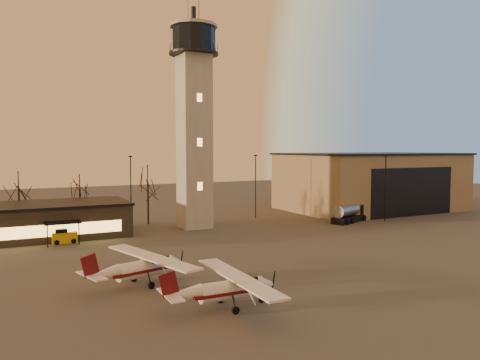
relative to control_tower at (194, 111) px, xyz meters
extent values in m
plane|color=#403E3B|center=(0.00, -30.00, -16.33)|extent=(220.00, 220.00, 0.00)
cube|color=gray|center=(0.00, 0.00, -4.33)|extent=(4.00, 4.00, 24.00)
cylinder|color=black|center=(0.00, 0.00, 7.82)|extent=(6.80, 6.80, 0.30)
cylinder|color=black|center=(0.00, 0.00, 9.67)|extent=(6.00, 6.00, 3.40)
cylinder|color=gray|center=(0.00, 0.00, 11.57)|extent=(6.60, 6.60, 0.40)
cylinder|color=black|center=(0.00, 0.00, 12.97)|extent=(0.70, 0.70, 2.40)
cube|color=#867957|center=(36.00, 4.00, -11.33)|extent=(30.00, 20.00, 10.00)
cube|color=black|center=(36.00, 4.00, -6.18)|extent=(30.60, 20.60, 0.30)
cube|color=black|center=(36.00, -6.02, -12.33)|extent=(18.00, 0.10, 8.00)
cube|color=black|center=(-22.00, 2.00, -14.33)|extent=(25.00, 10.00, 4.00)
cube|color=black|center=(-22.00, 2.00, -12.18)|extent=(25.40, 10.40, 0.30)
cube|color=#F5BA55|center=(-22.00, -3.02, -14.73)|extent=(22.00, 0.08, 1.40)
cube|color=black|center=(-18.00, -4.00, -13.73)|extent=(4.00, 2.00, 0.20)
cylinder|color=black|center=(-8.00, 4.00, -11.33)|extent=(0.16, 0.16, 10.00)
cube|color=black|center=(-8.00, 4.00, -6.28)|extent=(0.50, 0.25, 0.18)
cylinder|color=black|center=(12.00, 4.00, -11.33)|extent=(0.16, 0.16, 10.00)
cube|color=black|center=(12.00, 4.00, -6.28)|extent=(0.50, 0.25, 0.18)
cylinder|color=black|center=(28.00, -8.00, -11.33)|extent=(0.16, 0.16, 10.00)
cube|color=black|center=(28.00, -8.00, -6.28)|extent=(0.50, 0.25, 0.18)
cylinder|color=black|center=(-14.00, 10.00, -13.70)|extent=(0.28, 0.28, 5.25)
cylinder|color=black|center=(-5.00, 6.00, -13.25)|extent=(0.28, 0.28, 6.16)
cylinder|color=black|center=(4.00, 8.00, -13.84)|extent=(0.28, 0.28, 4.97)
cylinder|color=black|center=(-22.00, 12.00, -13.53)|extent=(0.28, 0.28, 5.60)
cylinder|color=silver|center=(-10.00, -32.20, -15.03)|extent=(4.78, 1.41, 1.35)
cone|color=silver|center=(-7.21, -32.24, -15.03)|extent=(0.95, 1.30, 1.28)
cone|color=silver|center=(-13.52, -32.16, -14.88)|extent=(2.50, 1.17, 1.14)
cube|color=black|center=(-8.97, -32.22, -14.57)|extent=(1.57, 1.11, 0.72)
cube|color=#4F0B11|center=(-10.21, -32.20, -15.08)|extent=(5.61, 1.46, 0.23)
cube|color=silver|center=(-9.48, -32.21, -14.22)|extent=(1.71, 11.40, 0.14)
cube|color=silver|center=(-14.45, -32.14, -14.77)|extent=(0.98, 3.43, 0.08)
cube|color=#4F0B11|center=(-14.55, -32.14, -14.05)|extent=(1.44, 0.10, 1.75)
cylinder|color=silver|center=(-13.80, -23.95, -14.97)|extent=(5.19, 2.68, 1.41)
cone|color=silver|center=(-10.98, -23.17, -14.97)|extent=(1.30, 1.56, 1.35)
cone|color=silver|center=(-17.36, -24.93, -14.81)|extent=(2.83, 1.84, 1.19)
cube|color=black|center=(-12.76, -23.66, -14.48)|extent=(1.87, 1.53, 0.76)
cube|color=#540C0E|center=(-14.01, -24.01, -15.02)|extent=(6.04, 2.96, 0.24)
cube|color=silver|center=(-13.28, -23.80, -14.12)|extent=(4.74, 11.95, 0.15)
cube|color=silver|center=(-18.30, -25.19, -14.70)|extent=(1.89, 3.71, 0.09)
cube|color=#540C0E|center=(-18.41, -25.21, -13.94)|extent=(1.48, 0.48, 1.84)
cube|color=black|center=(22.82, -6.00, -15.84)|extent=(7.82, 4.78, 0.98)
cube|color=black|center=(25.46, -4.95, -14.63)|extent=(2.41, 2.56, 1.60)
cube|color=black|center=(26.04, -4.71, -14.37)|extent=(0.71, 1.60, 0.89)
cylinder|color=#A8A7AC|center=(21.82, -6.39, -14.46)|extent=(5.32, 3.58, 1.87)
cube|color=yellow|center=(-17.72, -3.00, -15.67)|extent=(2.81, 1.52, 1.30)
cube|color=black|center=(-18.09, -3.00, -14.93)|extent=(1.32, 1.32, 0.74)
camera|label=1|loc=(-24.13, -61.06, -5.14)|focal=35.00mm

